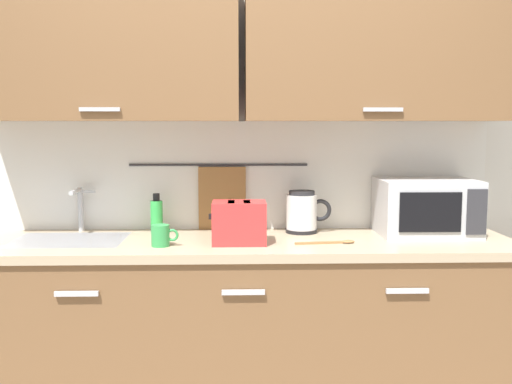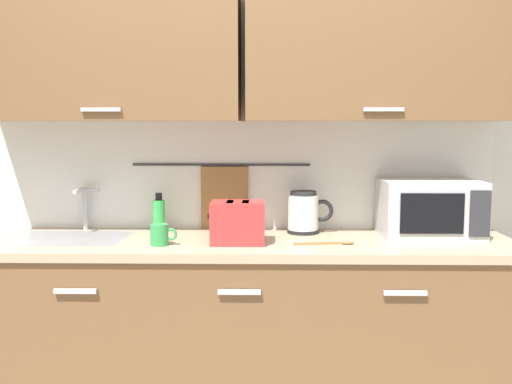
{
  "view_description": "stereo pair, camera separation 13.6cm",
  "coord_description": "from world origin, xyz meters",
  "px_view_note": "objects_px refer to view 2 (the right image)",
  "views": [
    {
      "loc": [
        -0.02,
        -2.38,
        1.43
      ],
      "look_at": [
        0.06,
        0.33,
        1.12
      ],
      "focal_mm": 41.17,
      "sensor_mm": 36.0,
      "label": 1
    },
    {
      "loc": [
        0.12,
        -2.38,
        1.43
      ],
      "look_at": [
        0.06,
        0.33,
        1.12
      ],
      "focal_mm": 41.17,
      "sensor_mm": 36.0,
      "label": 2
    }
  ],
  "objects_px": {
    "mug_near_sink": "(160,235)",
    "electric_kettle": "(304,213)",
    "wooden_spoon": "(331,243)",
    "dish_soap_bottle": "(159,215)",
    "microwave": "(429,208)",
    "toaster": "(238,222)"
  },
  "relations": [
    {
      "from": "mug_near_sink",
      "to": "electric_kettle",
      "type": "bearing_deg",
      "value": 25.39
    },
    {
      "from": "electric_kettle",
      "to": "wooden_spoon",
      "type": "xyz_separation_m",
      "value": [
        0.11,
        -0.28,
        -0.1
      ]
    },
    {
      "from": "dish_soap_bottle",
      "to": "microwave",
      "type": "bearing_deg",
      "value": -3.44
    },
    {
      "from": "dish_soap_bottle",
      "to": "mug_near_sink",
      "type": "height_order",
      "value": "dish_soap_bottle"
    },
    {
      "from": "wooden_spoon",
      "to": "electric_kettle",
      "type": "bearing_deg",
      "value": 110.83
    },
    {
      "from": "electric_kettle",
      "to": "wooden_spoon",
      "type": "relative_size",
      "value": 0.82
    },
    {
      "from": "mug_near_sink",
      "to": "toaster",
      "type": "distance_m",
      "value": 0.35
    },
    {
      "from": "microwave",
      "to": "mug_near_sink",
      "type": "bearing_deg",
      "value": -169.04
    },
    {
      "from": "electric_kettle",
      "to": "dish_soap_bottle",
      "type": "height_order",
      "value": "electric_kettle"
    },
    {
      "from": "microwave",
      "to": "toaster",
      "type": "distance_m",
      "value": 0.93
    },
    {
      "from": "dish_soap_bottle",
      "to": "mug_near_sink",
      "type": "relative_size",
      "value": 1.63
    },
    {
      "from": "microwave",
      "to": "mug_near_sink",
      "type": "distance_m",
      "value": 1.28
    },
    {
      "from": "dish_soap_bottle",
      "to": "toaster",
      "type": "height_order",
      "value": "dish_soap_bottle"
    },
    {
      "from": "mug_near_sink",
      "to": "wooden_spoon",
      "type": "distance_m",
      "value": 0.76
    },
    {
      "from": "electric_kettle",
      "to": "wooden_spoon",
      "type": "height_order",
      "value": "electric_kettle"
    },
    {
      "from": "toaster",
      "to": "dish_soap_bottle",
      "type": "bearing_deg",
      "value": 146.32
    },
    {
      "from": "toaster",
      "to": "mug_near_sink",
      "type": "bearing_deg",
      "value": -171.6
    },
    {
      "from": "wooden_spoon",
      "to": "dish_soap_bottle",
      "type": "bearing_deg",
      "value": 160.87
    },
    {
      "from": "electric_kettle",
      "to": "wooden_spoon",
      "type": "distance_m",
      "value": 0.31
    },
    {
      "from": "microwave",
      "to": "wooden_spoon",
      "type": "relative_size",
      "value": 1.66
    },
    {
      "from": "dish_soap_bottle",
      "to": "toaster",
      "type": "relative_size",
      "value": 0.77
    },
    {
      "from": "electric_kettle",
      "to": "dish_soap_bottle",
      "type": "bearing_deg",
      "value": 179.26
    }
  ]
}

